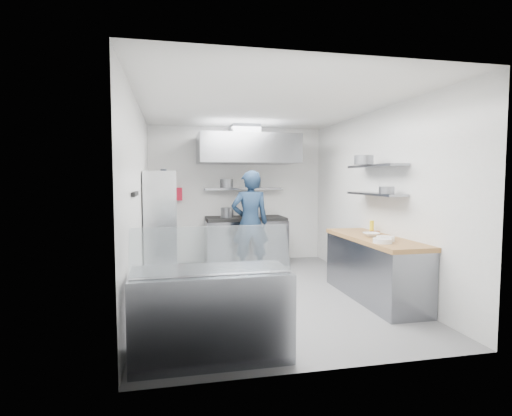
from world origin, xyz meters
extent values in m
plane|color=slate|center=(0.00, 0.00, 0.00)|extent=(5.00, 5.00, 0.00)
plane|color=silver|center=(0.00, 0.00, 2.80)|extent=(5.00, 5.00, 0.00)
cube|color=white|center=(0.00, 2.50, 1.40)|extent=(3.60, 2.80, 0.02)
cube|color=white|center=(0.00, -2.50, 1.40)|extent=(3.60, 2.80, 0.02)
cube|color=white|center=(-1.80, 0.00, 1.40)|extent=(2.80, 5.00, 0.02)
cube|color=white|center=(1.80, 0.00, 1.40)|extent=(2.80, 5.00, 0.02)
cube|color=gray|center=(0.10, 2.10, 0.45)|extent=(1.60, 0.80, 0.90)
cube|color=black|center=(0.10, 2.10, 0.93)|extent=(1.57, 0.78, 0.06)
cylinder|color=slate|center=(-0.28, 2.01, 1.06)|extent=(0.25, 0.25, 0.20)
cylinder|color=slate|center=(0.28, 2.11, 1.08)|extent=(0.33, 0.33, 0.24)
cube|color=gray|center=(0.10, 2.34, 1.52)|extent=(1.60, 0.30, 0.04)
cylinder|color=slate|center=(-0.23, 2.48, 1.63)|extent=(0.27, 0.27, 0.18)
cylinder|color=slate|center=(0.37, 2.49, 1.65)|extent=(0.27, 0.27, 0.22)
cube|color=gray|center=(0.10, 1.93, 2.30)|extent=(1.90, 1.15, 0.55)
cube|color=slate|center=(0.10, 2.15, 2.68)|extent=(0.55, 0.55, 0.24)
cube|color=red|center=(-1.25, 2.44, 1.42)|extent=(0.22, 0.10, 0.26)
imported|color=#132339|center=(0.03, 1.25, 0.94)|extent=(0.69, 0.46, 1.88)
cube|color=silver|center=(-1.53, 0.88, 0.93)|extent=(0.50, 0.90, 1.85)
cube|color=white|center=(-1.53, 0.94, 0.80)|extent=(0.17, 0.22, 0.19)
cube|color=yellow|center=(-1.53, 1.30, 1.30)|extent=(0.14, 0.18, 0.16)
cylinder|color=black|center=(-1.48, 1.20, 1.80)|extent=(0.10, 0.10, 0.18)
cube|color=black|center=(-1.78, -0.90, 1.55)|extent=(0.04, 0.55, 0.05)
cube|color=gray|center=(1.48, -0.60, 0.42)|extent=(0.62, 2.00, 0.84)
cube|color=olive|center=(1.48, -0.60, 0.87)|extent=(0.65, 2.04, 0.06)
cylinder|color=white|center=(1.30, -1.13, 0.93)|extent=(0.24, 0.24, 0.06)
cylinder|color=white|center=(1.44, -0.97, 0.93)|extent=(0.24, 0.24, 0.06)
cylinder|color=#B46332|center=(1.58, -0.42, 0.93)|extent=(0.14, 0.14, 0.06)
cylinder|color=yellow|center=(1.69, -0.12, 0.99)|extent=(0.07, 0.07, 0.18)
imported|color=white|center=(1.44, -0.57, 0.93)|extent=(0.27, 0.27, 0.06)
cube|color=gray|center=(1.64, -0.30, 1.50)|extent=(0.30, 1.30, 0.04)
cube|color=gray|center=(1.64, -0.30, 1.92)|extent=(0.30, 1.30, 0.04)
cylinder|color=slate|center=(1.60, -0.70, 1.57)|extent=(0.21, 0.21, 0.10)
cylinder|color=slate|center=(1.48, -0.23, 2.01)|extent=(0.29, 0.29, 0.14)
cube|color=gray|center=(-1.00, -2.00, 0.42)|extent=(1.50, 0.70, 0.85)
cube|color=silver|center=(-1.00, -2.12, 1.07)|extent=(1.47, 0.19, 0.42)
camera|label=1|loc=(-1.36, -5.78, 1.73)|focal=28.00mm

